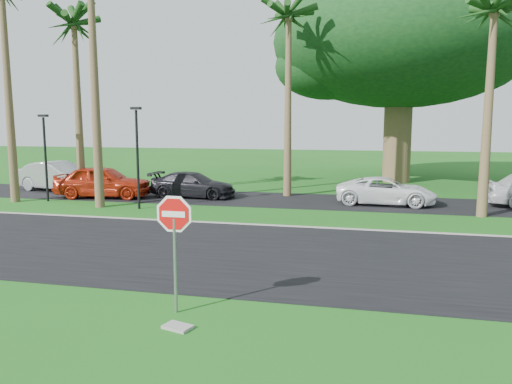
{
  "coord_description": "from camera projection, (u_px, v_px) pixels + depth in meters",
  "views": [
    {
      "loc": [
        4.4,
        -12.37,
        3.96
      ],
      "look_at": [
        0.91,
        2.62,
        1.8
      ],
      "focal_mm": 35.0,
      "sensor_mm": 36.0,
      "label": 1
    }
  ],
  "objects": [
    {
      "name": "ground",
      "position": [
        201.0,
        270.0,
        13.47
      ],
      "size": [
        120.0,
        120.0,
        0.0
      ],
      "primitive_type": "plane",
      "color": "#175314",
      "rests_on": "ground"
    },
    {
      "name": "road",
      "position": [
        223.0,
        251.0,
        15.4
      ],
      "size": [
        120.0,
        8.0,
        0.02
      ],
      "primitive_type": "cube",
      "color": "black",
      "rests_on": "ground"
    },
    {
      "name": "parking_strip",
      "position": [
        282.0,
        200.0,
        25.52
      ],
      "size": [
        120.0,
        5.0,
        0.02
      ],
      "primitive_type": "cube",
      "color": "black",
      "rests_on": "ground"
    },
    {
      "name": "curb",
      "position": [
        253.0,
        225.0,
        19.3
      ],
      "size": [
        120.0,
        0.12,
        0.06
      ],
      "primitive_type": "cube",
      "color": "gray",
      "rests_on": "ground"
    },
    {
      "name": "stop_sign_near",
      "position": [
        174.0,
        230.0,
        10.22
      ],
      "size": [
        1.05,
        0.07,
        2.62
      ],
      "color": "gray",
      "rests_on": "ground"
    },
    {
      "name": "palm_left_mid",
      "position": [
        74.0,
        28.0,
        25.23
      ],
      "size": [
        5.0,
        5.0,
        10.0
      ],
      "color": "brown",
      "rests_on": "ground"
    },
    {
      "name": "palm_center",
      "position": [
        289.0,
        20.0,
        25.7
      ],
      "size": [
        5.0,
        5.0,
        10.5
      ],
      "color": "brown",
      "rests_on": "ground"
    },
    {
      "name": "palm_right_near",
      "position": [
        494.0,
        16.0,
        19.96
      ],
      "size": [
        5.0,
        5.0,
        9.5
      ],
      "color": "brown",
      "rests_on": "ground"
    },
    {
      "name": "canopy_tree",
      "position": [
        401.0,
        44.0,
        32.1
      ],
      "size": [
        16.5,
        16.5,
        13.12
      ],
      "color": "brown",
      "rests_on": "ground"
    },
    {
      "name": "streetlight_left",
      "position": [
        45.0,
        152.0,
        24.87
      ],
      "size": [
        0.45,
        0.25,
        4.34
      ],
      "color": "black",
      "rests_on": "ground"
    },
    {
      "name": "streetlight_right",
      "position": [
        137.0,
        151.0,
        22.65
      ],
      "size": [
        0.45,
        0.25,
        4.64
      ],
      "color": "black",
      "rests_on": "ground"
    },
    {
      "name": "car_silver",
      "position": [
        59.0,
        177.0,
        28.81
      ],
      "size": [
        5.36,
        2.78,
        1.68
      ],
      "primitive_type": "imported",
      "rotation": [
        0.0,
        0.0,
        1.37
      ],
      "color": "#ADB0B4",
      "rests_on": "ground"
    },
    {
      "name": "car_red",
      "position": [
        103.0,
        182.0,
        26.22
      ],
      "size": [
        5.21,
        2.68,
        1.7
      ],
      "primitive_type": "imported",
      "rotation": [
        0.0,
        0.0,
        1.71
      ],
      "color": "#A8230E",
      "rests_on": "ground"
    },
    {
      "name": "car_dark",
      "position": [
        193.0,
        185.0,
        26.37
      ],
      "size": [
        4.62,
        2.02,
        1.32
      ],
      "primitive_type": "imported",
      "rotation": [
        0.0,
        0.0,
        1.53
      ],
      "color": "black",
      "rests_on": "ground"
    },
    {
      "name": "car_minivan",
      "position": [
        386.0,
        191.0,
        24.03
      ],
      "size": [
        4.81,
        2.39,
        1.31
      ],
      "primitive_type": "imported",
      "rotation": [
        0.0,
        0.0,
        1.52
      ],
      "color": "white",
      "rests_on": "ground"
    },
    {
      "name": "utility_slab",
      "position": [
        178.0,
        327.0,
        9.65
      ],
      "size": [
        0.63,
        0.49,
        0.06
      ],
      "primitive_type": "cube",
      "rotation": [
        0.0,
        0.0,
        -0.29
      ],
      "color": "gray",
      "rests_on": "ground"
    }
  ]
}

